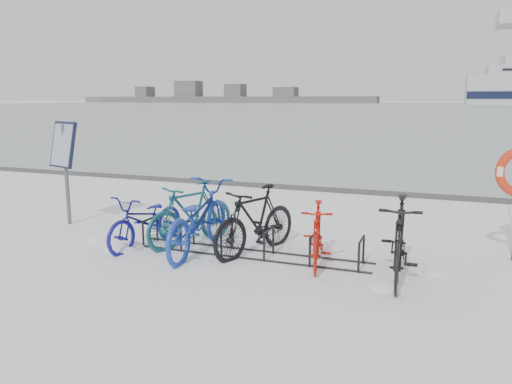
% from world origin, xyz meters
% --- Properties ---
extents(ground, '(900.00, 900.00, 0.00)m').
position_xyz_m(ground, '(0.00, 0.00, 0.00)').
color(ground, white).
rests_on(ground, ground).
extents(ice_sheet, '(400.00, 298.00, 0.02)m').
position_xyz_m(ice_sheet, '(0.00, 155.00, 0.01)').
color(ice_sheet, '#9BA8AF').
rests_on(ice_sheet, ground).
extents(quay_edge, '(400.00, 0.25, 0.10)m').
position_xyz_m(quay_edge, '(0.00, 5.90, 0.05)').
color(quay_edge, '#3F3F42').
rests_on(quay_edge, ground).
extents(bike_rack, '(4.00, 0.48, 0.46)m').
position_xyz_m(bike_rack, '(0.00, 0.00, 0.18)').
color(bike_rack, black).
rests_on(bike_rack, ground).
extents(info_board, '(0.72, 0.45, 2.03)m').
position_xyz_m(info_board, '(-4.07, 0.60, 1.46)').
color(info_board, '#595B5E').
rests_on(info_board, ground).
extents(shoreline, '(180.00, 12.00, 9.50)m').
position_xyz_m(shoreline, '(-122.02, 260.00, 2.79)').
color(shoreline, '#505050').
rests_on(shoreline, ground).
extents(bike_0, '(0.91, 1.87, 0.94)m').
position_xyz_m(bike_0, '(-1.80, -0.10, 0.47)').
color(bike_0, navy).
rests_on(bike_0, ground).
extents(bike_1, '(1.19, 1.92, 1.12)m').
position_xyz_m(bike_1, '(-1.13, 0.24, 0.56)').
color(bike_1, '#15515E').
rests_on(bike_1, ground).
extents(bike_2, '(0.89, 2.27, 1.17)m').
position_xyz_m(bike_2, '(-0.84, -0.08, 0.58)').
color(bike_2, '#1A3DAD').
rests_on(bike_2, ground).
extents(bike_3, '(1.18, 1.95, 1.13)m').
position_xyz_m(bike_3, '(0.08, 0.16, 0.57)').
color(bike_3, black).
rests_on(bike_3, ground).
extents(bike_4, '(0.76, 1.66, 0.96)m').
position_xyz_m(bike_4, '(1.13, 0.00, 0.48)').
color(bike_4, '#BA160B').
rests_on(bike_4, ground).
extents(bike_5, '(0.64, 1.96, 1.16)m').
position_xyz_m(bike_5, '(2.35, -0.21, 0.58)').
color(bike_5, black).
rests_on(bike_5, ground).
extents(snow_drifts, '(6.03, 1.95, 0.22)m').
position_xyz_m(snow_drifts, '(-0.38, -0.05, 0.00)').
color(snow_drifts, white).
rests_on(snow_drifts, ground).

